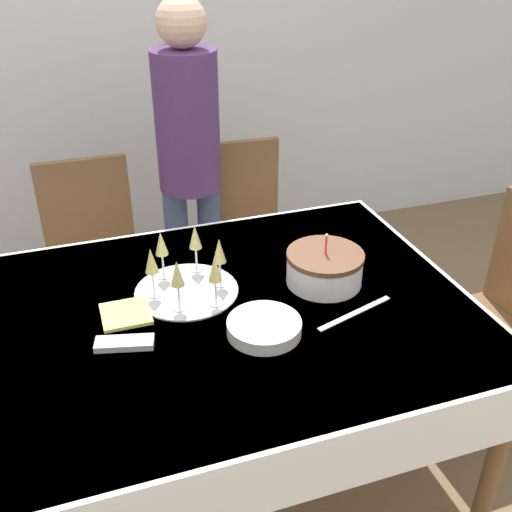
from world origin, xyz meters
name	(u,v)px	position (x,y,z in m)	size (l,w,h in m)	color
ground_plane	(230,473)	(0.00, 0.00, 0.00)	(12.00, 12.00, 0.00)	brown
wall_back	(123,23)	(0.00, 1.87, 1.35)	(8.00, 0.05, 2.70)	silver
dining_table	(225,334)	(0.00, 0.00, 0.66)	(1.59, 1.20, 0.77)	white
dining_chair_far_left	(94,258)	(-0.35, 0.92, 0.51)	(0.42, 0.42, 0.94)	brown
dining_chair_far_right	(244,234)	(0.35, 0.92, 0.51)	(0.44, 0.44, 0.94)	brown
dining_chair_right_end	(499,309)	(1.11, 0.00, 0.51)	(0.42, 0.42, 0.94)	brown
birthday_cake	(325,268)	(0.37, 0.04, 0.82)	(0.26, 0.26, 0.19)	white
champagne_tray	(187,271)	(-0.09, 0.14, 0.84)	(0.34, 0.34, 0.18)	silver
plate_stack_main	(264,327)	(0.08, -0.16, 0.79)	(0.23, 0.23, 0.04)	silver
cake_knife	(355,313)	(0.38, -0.16, 0.77)	(0.29, 0.11, 0.00)	silver
fork_pile	(124,343)	(-0.33, -0.09, 0.78)	(0.18, 0.10, 0.02)	silver
napkin_pile	(126,314)	(-0.30, 0.06, 0.77)	(0.15, 0.15, 0.01)	#E0D166
person_standing	(189,149)	(0.12, 0.98, 0.95)	(0.28, 0.28, 1.58)	#3F4C72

